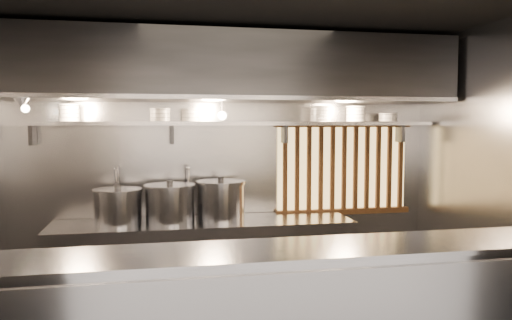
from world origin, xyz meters
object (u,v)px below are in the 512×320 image
object	(u,v)px
heat_lamp	(22,102)
stock_pot_left	(118,207)
pendant_bulb	(222,115)
stock_pot_right	(221,200)
stock_pot_mid	(170,203)

from	to	relation	value
heat_lamp	stock_pot_left	xyz separation A→B (m)	(0.77, 0.27, -0.99)
pendant_bulb	stock_pot_left	size ratio (longest dim) A/B	0.32
heat_lamp	stock_pot_left	distance (m)	1.28
heat_lamp	stock_pot_left	size ratio (longest dim) A/B	0.61
pendant_bulb	stock_pot_right	world-z (taller)	pendant_bulb
pendant_bulb	stock_pot_mid	size ratio (longest dim) A/B	0.29
stock_pot_left	stock_pot_right	size ratio (longest dim) A/B	1.10
heat_lamp	stock_pot_right	size ratio (longest dim) A/B	0.67
stock_pot_left	stock_pot_mid	xyz separation A→B (m)	(0.50, 0.01, 0.02)
pendant_bulb	stock_pot_left	xyz separation A→B (m)	(-1.03, -0.08, -0.88)
stock_pot_mid	stock_pot_left	bearing A→B (deg)	-179.23
pendant_bulb	stock_pot_right	size ratio (longest dim) A/B	0.36
heat_lamp	stock_pot_right	world-z (taller)	heat_lamp
stock_pot_left	heat_lamp	bearing A→B (deg)	-160.86
stock_pot_left	stock_pot_right	world-z (taller)	stock_pot_right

